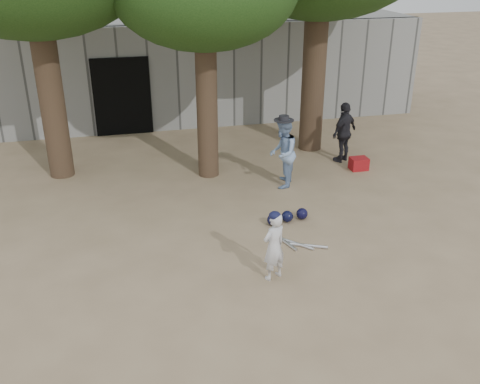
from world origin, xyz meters
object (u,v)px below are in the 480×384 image
object	(u,v)px
boy_player	(274,247)
spectator_blue	(283,153)
red_bag	(359,164)
spectator_dark	(344,132)

from	to	relation	value
boy_player	spectator_blue	xyz separation A→B (m)	(1.27, 3.54, 0.20)
boy_player	spectator_blue	size ratio (longest dim) A/B	0.74
boy_player	red_bag	size ratio (longest dim) A/B	2.79
boy_player	red_bag	distance (m)	5.30
boy_player	red_bag	xyz separation A→B (m)	(3.40, 4.05, -0.44)
boy_player	spectator_dark	distance (m)	5.70
boy_player	spectator_blue	world-z (taller)	spectator_blue
spectator_dark	red_bag	bearing A→B (deg)	71.39
spectator_dark	boy_player	bearing A→B (deg)	23.03
boy_player	spectator_dark	size ratio (longest dim) A/B	0.77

